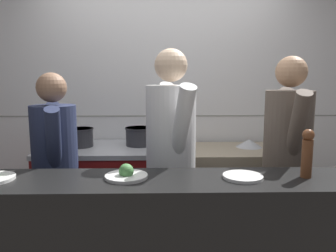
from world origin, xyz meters
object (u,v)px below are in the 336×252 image
at_px(sauce_pot, 139,136).
at_px(chef_sous, 171,158).
at_px(plated_dish_appetiser, 126,174).
at_px(plated_dish_dessert, 243,177).
at_px(stock_pot, 80,137).
at_px(chef_line, 287,159).
at_px(oven_range, 105,194).
at_px(pepper_mill, 307,152).
at_px(mixing_bowl_steel, 249,143).
at_px(chef_head_cook, 56,170).

distance_m(sauce_pot, chef_sous, 0.77).
relative_size(sauce_pot, plated_dish_appetiser, 1.11).
relative_size(plated_dish_dessert, chef_sous, 0.13).
bearing_deg(sauce_pot, stock_pot, -175.72).
bearing_deg(chef_line, sauce_pot, 155.90).
distance_m(sauce_pot, plated_dish_appetiser, 1.23).
height_order(oven_range, pepper_mill, pepper_mill).
xyz_separation_m(plated_dish_appetiser, chef_sous, (0.27, 0.51, -0.03)).
bearing_deg(plated_dish_appetiser, stock_pot, 114.68).
relative_size(mixing_bowl_steel, chef_sous, 0.14).
bearing_deg(chef_sous, chef_head_cook, 162.11).
bearing_deg(pepper_mill, sauce_pot, 129.58).
bearing_deg(mixing_bowl_steel, pepper_mill, -90.77).
bearing_deg(plated_dish_dessert, chef_head_cook, 156.07).
height_order(sauce_pot, plated_dish_dessert, sauce_pot).
xyz_separation_m(plated_dish_dessert, pepper_mill, (0.36, 0.01, 0.14)).
height_order(sauce_pot, mixing_bowl_steel, sauce_pot).
bearing_deg(plated_dish_appetiser, chef_head_cook, 137.31).
height_order(mixing_bowl_steel, pepper_mill, pepper_mill).
distance_m(stock_pot, plated_dish_dessert, 1.70).
xyz_separation_m(stock_pot, mixing_bowl_steel, (1.58, 0.05, -0.08)).
height_order(chef_head_cook, chef_sous, chef_sous).
height_order(plated_dish_appetiser, chef_line, chef_line).
relative_size(plated_dish_dessert, chef_head_cook, 0.14).
bearing_deg(oven_range, mixing_bowl_steel, 2.97).
height_order(plated_dish_appetiser, chef_sous, chef_sous).
bearing_deg(plated_dish_dessert, chef_line, 50.68).
relative_size(plated_dish_dessert, pepper_mill, 0.81).
relative_size(oven_range, stock_pot, 4.56).
xyz_separation_m(plated_dish_appetiser, chef_line, (1.13, 0.56, -0.06)).
distance_m(chef_sous, chef_line, 0.87).
relative_size(oven_range, plated_dish_dessert, 4.98).
xyz_separation_m(pepper_mill, chef_head_cook, (-1.58, 0.53, -0.25)).
height_order(plated_dish_dessert, chef_head_cook, chef_head_cook).
distance_m(plated_dish_dessert, chef_line, 0.75).
bearing_deg(chef_sous, mixing_bowl_steel, 26.57).
bearing_deg(stock_pot, sauce_pot, 4.28).
bearing_deg(pepper_mill, oven_range, 138.84).
xyz_separation_m(sauce_pot, chef_sous, (0.27, -0.72, -0.03)).
height_order(stock_pot, chef_sous, chef_sous).
bearing_deg(sauce_pot, pepper_mill, -50.42).
height_order(plated_dish_appetiser, plated_dish_dessert, plated_dish_appetiser).
distance_m(sauce_pot, chef_head_cook, 0.91).
relative_size(plated_dish_appetiser, chef_sous, 0.14).
distance_m(plated_dish_appetiser, chef_head_cook, 0.78).
bearing_deg(chef_head_cook, oven_range, 52.98).
distance_m(stock_pot, chef_sous, 1.06).
bearing_deg(plated_dish_dessert, pepper_mill, 1.52).
distance_m(plated_dish_dessert, chef_head_cook, 1.34).
bearing_deg(stock_pot, chef_line, -20.50).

